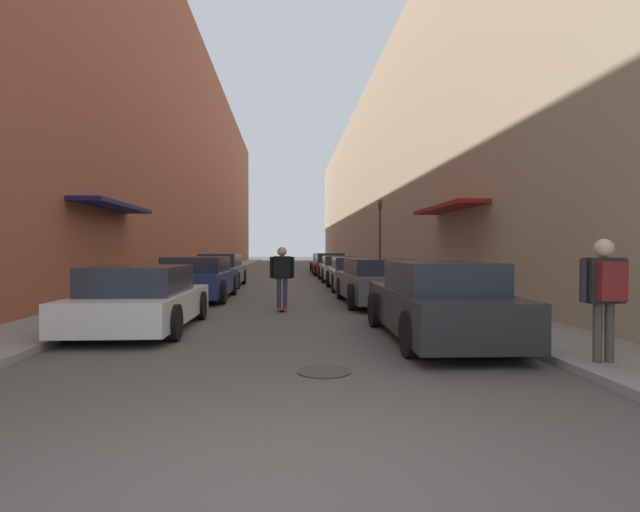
{
  "coord_description": "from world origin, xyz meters",
  "views": [
    {
      "loc": [
        0.09,
        -3.26,
        1.59
      ],
      "look_at": [
        1.0,
        10.71,
        1.41
      ],
      "focal_mm": 28.0,
      "sensor_mm": 36.0,
      "label": 1
    }
  ],
  "objects_px": {
    "parked_car_left_0": "(142,299)",
    "parked_car_right_1": "(377,282)",
    "parked_car_right_5": "(324,263)",
    "parked_car_left_1": "(198,279)",
    "manhole_cover": "(324,372)",
    "parked_car_right_3": "(339,269)",
    "parked_car_right_2": "(352,274)",
    "parked_car_left_2": "(221,271)",
    "skateboarder": "(282,271)",
    "traffic_light": "(380,231)",
    "parked_car_right_0": "(437,302)",
    "pedestrian": "(605,285)",
    "parked_car_right_4": "(329,265)"
  },
  "relations": [
    {
      "from": "parked_car_left_0",
      "to": "parked_car_right_1",
      "type": "distance_m",
      "value": 6.98
    },
    {
      "from": "parked_car_left_0",
      "to": "parked_car_right_5",
      "type": "xyz_separation_m",
      "value": [
        5.46,
        25.66,
        0.0
      ]
    },
    {
      "from": "parked_car_right_5",
      "to": "parked_car_left_0",
      "type": "bearing_deg",
      "value": -102.02
    },
    {
      "from": "parked_car_left_1",
      "to": "manhole_cover",
      "type": "xyz_separation_m",
      "value": [
        3.31,
        -9.58,
        -0.66
      ]
    },
    {
      "from": "parked_car_right_3",
      "to": "parked_car_right_2",
      "type": "bearing_deg",
      "value": -90.18
    },
    {
      "from": "parked_car_left_2",
      "to": "skateboarder",
      "type": "height_order",
      "value": "skateboarder"
    },
    {
      "from": "manhole_cover",
      "to": "skateboarder",
      "type": "bearing_deg",
      "value": 95.39
    },
    {
      "from": "parked_car_right_2",
      "to": "traffic_light",
      "type": "bearing_deg",
      "value": 69.27
    },
    {
      "from": "parked_car_left_0",
      "to": "parked_car_left_2",
      "type": "xyz_separation_m",
      "value": [
        0.04,
        11.51,
        0.06
      ]
    },
    {
      "from": "parked_car_left_1",
      "to": "skateboarder",
      "type": "distance_m",
      "value": 4.07
    },
    {
      "from": "parked_car_left_2",
      "to": "traffic_light",
      "type": "height_order",
      "value": "traffic_light"
    },
    {
      "from": "parked_car_left_2",
      "to": "skateboarder",
      "type": "bearing_deg",
      "value": -72.55
    },
    {
      "from": "parked_car_right_0",
      "to": "skateboarder",
      "type": "height_order",
      "value": "skateboarder"
    },
    {
      "from": "parked_car_right_2",
      "to": "parked_car_left_0",
      "type": "bearing_deg",
      "value": -119.66
    },
    {
      "from": "parked_car_left_0",
      "to": "parked_car_right_3",
      "type": "bearing_deg",
      "value": 70.0
    },
    {
      "from": "skateboarder",
      "to": "parked_car_right_3",
      "type": "bearing_deg",
      "value": 77.32
    },
    {
      "from": "parked_car_right_0",
      "to": "traffic_light",
      "type": "distance_m",
      "value": 17.01
    },
    {
      "from": "parked_car_right_0",
      "to": "manhole_cover",
      "type": "relative_size",
      "value": 6.89
    },
    {
      "from": "parked_car_right_0",
      "to": "parked_car_right_1",
      "type": "xyz_separation_m",
      "value": [
        -0.05,
        5.75,
        -0.02
      ]
    },
    {
      "from": "parked_car_left_1",
      "to": "parked_car_right_0",
      "type": "height_order",
      "value": "parked_car_right_0"
    },
    {
      "from": "manhole_cover",
      "to": "parked_car_left_2",
      "type": "bearing_deg",
      "value": 102.37
    },
    {
      "from": "parked_car_right_2",
      "to": "skateboarder",
      "type": "bearing_deg",
      "value": -112.13
    },
    {
      "from": "parked_car_right_1",
      "to": "traffic_light",
      "type": "xyz_separation_m",
      "value": [
        2.16,
        11.02,
        1.9
      ]
    },
    {
      "from": "pedestrian",
      "to": "parked_car_right_4",
      "type": "bearing_deg",
      "value": 93.57
    },
    {
      "from": "manhole_cover",
      "to": "pedestrian",
      "type": "xyz_separation_m",
      "value": [
        3.64,
        -0.22,
        1.12
      ]
    },
    {
      "from": "parked_car_left_0",
      "to": "parked_car_right_0",
      "type": "xyz_separation_m",
      "value": [
        5.52,
        -1.41,
        0.06
      ]
    },
    {
      "from": "parked_car_right_4",
      "to": "manhole_cover",
      "type": "height_order",
      "value": "parked_car_right_4"
    },
    {
      "from": "parked_car_left_0",
      "to": "manhole_cover",
      "type": "bearing_deg",
      "value": -47.2
    },
    {
      "from": "parked_car_left_1",
      "to": "traffic_light",
      "type": "xyz_separation_m",
      "value": [
        7.59,
        9.41,
        1.89
      ]
    },
    {
      "from": "parked_car_right_0",
      "to": "parked_car_right_5",
      "type": "height_order",
      "value": "parked_car_right_0"
    },
    {
      "from": "pedestrian",
      "to": "traffic_light",
      "type": "bearing_deg",
      "value": 88.09
    },
    {
      "from": "parked_car_left_1",
      "to": "skateboarder",
      "type": "xyz_separation_m",
      "value": [
        2.69,
        -3.04,
        0.36
      ]
    },
    {
      "from": "manhole_cover",
      "to": "traffic_light",
      "type": "height_order",
      "value": "traffic_light"
    },
    {
      "from": "parked_car_left_1",
      "to": "parked_car_right_2",
      "type": "xyz_separation_m",
      "value": [
        5.39,
        3.6,
        -0.04
      ]
    },
    {
      "from": "parked_car_right_2",
      "to": "parked_car_right_4",
      "type": "xyz_separation_m",
      "value": [
        0.02,
        11.3,
        0.02
      ]
    },
    {
      "from": "parked_car_right_5",
      "to": "skateboarder",
      "type": "relative_size",
      "value": 2.42
    },
    {
      "from": "parked_car_right_4",
      "to": "parked_car_right_3",
      "type": "bearing_deg",
      "value": -90.02
    },
    {
      "from": "parked_car_left_1",
      "to": "parked_car_right_2",
      "type": "height_order",
      "value": "parked_car_left_1"
    },
    {
      "from": "parked_car_right_2",
      "to": "parked_car_right_5",
      "type": "distance_m",
      "value": 16.1
    },
    {
      "from": "traffic_light",
      "to": "parked_car_right_0",
      "type": "bearing_deg",
      "value": -97.2
    },
    {
      "from": "parked_car_right_0",
      "to": "parked_car_right_1",
      "type": "distance_m",
      "value": 5.75
    },
    {
      "from": "parked_car_right_0",
      "to": "parked_car_right_2",
      "type": "height_order",
      "value": "parked_car_right_0"
    },
    {
      "from": "manhole_cover",
      "to": "pedestrian",
      "type": "distance_m",
      "value": 3.82
    },
    {
      "from": "parked_car_right_1",
      "to": "manhole_cover",
      "type": "bearing_deg",
      "value": -104.88
    },
    {
      "from": "parked_car_left_2",
      "to": "parked_car_left_0",
      "type": "bearing_deg",
      "value": -90.19
    },
    {
      "from": "parked_car_right_0",
      "to": "parked_car_right_5",
      "type": "xyz_separation_m",
      "value": [
        -0.06,
        27.07,
        -0.05
      ]
    },
    {
      "from": "parked_car_right_2",
      "to": "manhole_cover",
      "type": "xyz_separation_m",
      "value": [
        -2.08,
        -13.18,
        -0.62
      ]
    },
    {
      "from": "skateboarder",
      "to": "parked_car_left_2",
      "type": "bearing_deg",
      "value": 107.45
    },
    {
      "from": "parked_car_left_1",
      "to": "parked_car_right_2",
      "type": "relative_size",
      "value": 1.07
    },
    {
      "from": "parked_car_right_5",
      "to": "parked_car_right_2",
      "type": "bearing_deg",
      "value": -90.08
    }
  ]
}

